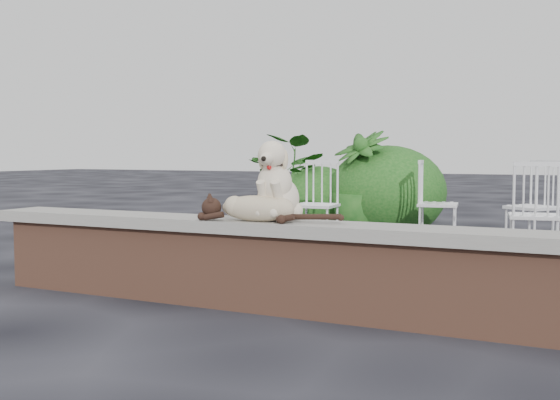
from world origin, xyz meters
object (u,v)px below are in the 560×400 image
at_px(chair_e, 438,203).
at_px(potted_plant_b, 360,183).
at_px(cat, 257,207).
at_px(chair_a, 316,204).
at_px(chair_c, 534,214).
at_px(dog, 278,180).
at_px(chair_b, 532,206).
at_px(potted_plant_a, 294,182).

relative_size(chair_e, potted_plant_b, 0.73).
distance_m(cat, chair_a, 3.00).
height_order(chair_a, chair_c, same).
bearing_deg(cat, chair_e, 79.69).
height_order(cat, chair_a, chair_a).
relative_size(chair_a, potted_plant_b, 0.73).
bearing_deg(dog, chair_e, 80.76).
bearing_deg(chair_c, chair_b, -93.35).
xyz_separation_m(dog, chair_b, (1.26, 3.46, -0.37)).
distance_m(dog, chair_e, 3.47).
bearing_deg(cat, chair_a, 100.77).
bearing_deg(chair_b, chair_e, -144.30).
relative_size(cat, chair_e, 1.18).
distance_m(cat, potted_plant_b, 4.15).
relative_size(dog, potted_plant_b, 0.40).
bearing_deg(potted_plant_b, potted_plant_a, 159.17).
distance_m(chair_e, potted_plant_b, 1.19).
height_order(chair_c, chair_b, same).
distance_m(chair_a, potted_plant_a, 1.90).
xyz_separation_m(chair_c, chair_e, (-1.07, 1.00, 0.00)).
bearing_deg(dog, potted_plant_a, 108.64).
bearing_deg(chair_c, dog, 52.14).
distance_m(chair_c, potted_plant_a, 3.74).
relative_size(chair_a, chair_e, 1.00).
distance_m(chair_c, chair_e, 1.46).
xyz_separation_m(cat, chair_a, (-0.79, 2.89, -0.20)).
bearing_deg(chair_b, chair_a, -126.70).
distance_m(chair_e, potted_plant_a, 2.34).
bearing_deg(dog, chair_c, 56.47).
height_order(chair_a, chair_b, same).
bearing_deg(chair_b, potted_plant_b, -158.62).
height_order(chair_a, potted_plant_b, potted_plant_b).
height_order(chair_c, chair_e, same).
distance_m(potted_plant_a, potted_plant_b, 1.15).
xyz_separation_m(chair_a, potted_plant_a, (-0.99, 1.61, 0.16)).
bearing_deg(chair_b, dog, -75.37).
bearing_deg(chair_a, potted_plant_b, 82.00).
height_order(chair_a, chair_e, same).
xyz_separation_m(dog, chair_e, (0.29, 3.44, -0.37)).
height_order(dog, chair_b, dog).
xyz_separation_m(chair_a, chair_b, (2.13, 0.72, 0.00)).
bearing_deg(potted_plant_a, potted_plant_b, -20.83).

